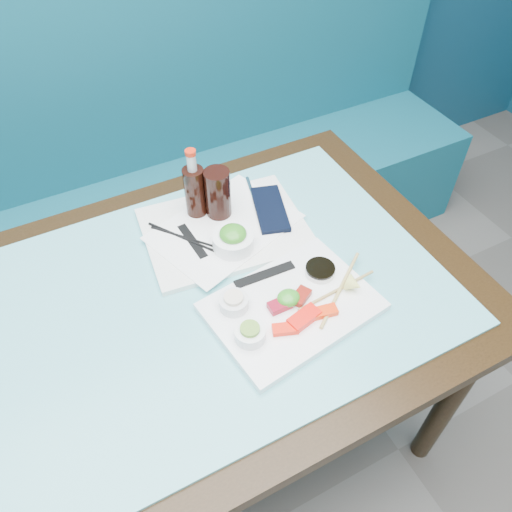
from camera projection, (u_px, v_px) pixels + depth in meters
name	position (u px, v px, depth m)	size (l,w,h in m)	color
booth_bench	(114.00, 209.00, 1.94)	(3.00, 0.56, 1.17)	#0F4F5F
dining_table	(188.00, 325.00, 1.22)	(1.40, 0.90, 0.75)	black
glass_top	(184.00, 304.00, 1.16)	(1.22, 0.76, 0.01)	#5FB7BE
sashimi_plate	(292.00, 307.00, 1.14)	(0.37, 0.26, 0.02)	white
salmon_left	(285.00, 329.00, 1.07)	(0.06, 0.03, 0.01)	#FF1F0A
salmon_mid	(304.00, 318.00, 1.09)	(0.07, 0.04, 0.02)	#FD150A
salmon_right	(324.00, 312.00, 1.11)	(0.06, 0.03, 0.01)	#FC330A
tuna_left	(280.00, 305.00, 1.12)	(0.05, 0.03, 0.02)	maroon
tuna_right	(301.00, 296.00, 1.13)	(0.05, 0.03, 0.02)	maroon
seaweed_garnish	(288.00, 298.00, 1.12)	(0.05, 0.05, 0.03)	#329322
ramekin_wasabi	(250.00, 334.00, 1.06)	(0.07, 0.07, 0.03)	white
wasabi_fill	(250.00, 329.00, 1.04)	(0.04, 0.04, 0.01)	#699E33
ramekin_ginger	(234.00, 303.00, 1.11)	(0.07, 0.07, 0.03)	white
ginger_fill	(233.00, 298.00, 1.10)	(0.04, 0.04, 0.01)	beige
soy_dish	(320.00, 271.00, 1.19)	(0.07, 0.07, 0.01)	white
soy_fill	(320.00, 268.00, 1.18)	(0.07, 0.07, 0.01)	black
lemon_wedge	(354.00, 285.00, 1.14)	(0.04, 0.04, 0.03)	#FFFD78
chopstick_sleeve	(265.00, 275.00, 1.18)	(0.15, 0.02, 0.00)	black
wooden_chopstick_a	(337.00, 290.00, 1.15)	(0.01, 0.01, 0.22)	#9C8349
wooden_chopstick_b	(340.00, 289.00, 1.15)	(0.01, 0.01, 0.25)	tan
serving_tray	(225.00, 229.00, 1.31)	(0.41, 0.31, 0.02)	white
paper_placemat	(225.00, 227.00, 1.30)	(0.36, 0.25, 0.00)	white
seaweed_bowl	(233.00, 241.00, 1.24)	(0.10, 0.10, 0.04)	white
seaweed_salad	(233.00, 234.00, 1.22)	(0.07, 0.07, 0.03)	#32871F
cola_glass	(218.00, 193.00, 1.29)	(0.07, 0.07, 0.14)	black
navy_pouch	(270.00, 209.00, 1.34)	(0.08, 0.18, 0.01)	black
fork	(250.00, 188.00, 1.40)	(0.01, 0.01, 0.09)	white
black_chopstick_a	(191.00, 241.00, 1.26)	(0.01, 0.01, 0.26)	black
black_chopstick_b	(194.00, 240.00, 1.27)	(0.01, 0.01, 0.25)	black
tray_sleeve	(192.00, 241.00, 1.27)	(0.02, 0.13, 0.00)	black
cola_bottle_body	(195.00, 194.00, 1.29)	(0.05, 0.05, 0.16)	black
cola_bottle_neck	(192.00, 162.00, 1.22)	(0.02, 0.02, 0.05)	silver
cola_bottle_cap	(190.00, 152.00, 1.20)	(0.03, 0.03, 0.01)	red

